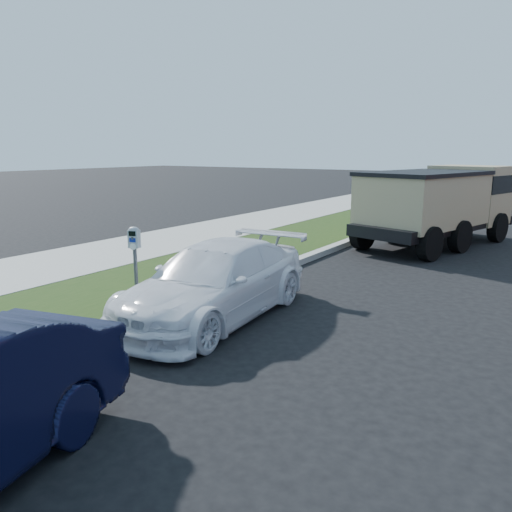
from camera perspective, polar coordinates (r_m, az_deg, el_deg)
The scene contains 5 objects.
ground at distance 7.07m, azimuth 5.11°, elevation -10.71°, with size 120.00×120.00×0.00m, color black.
streetside at distance 11.90m, azimuth -14.24°, elevation -1.24°, with size 6.12×50.00×0.15m.
parking_meter at distance 8.49m, azimuth -13.70°, elevation 0.76°, with size 0.22×0.18×1.36m.
white_wagon at distance 8.22m, azimuth -4.60°, elevation -2.93°, with size 1.71×4.20×1.22m, color white.
dump_truck at distance 15.52m, azimuth 20.35°, elevation 5.89°, with size 3.50×6.07×2.25m.
Camera 1 is at (3.06, -5.76, 2.73)m, focal length 35.00 mm.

